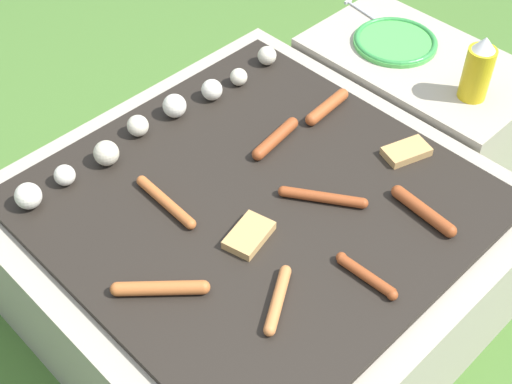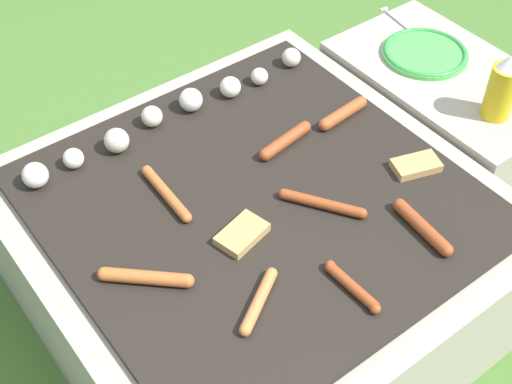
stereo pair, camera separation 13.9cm
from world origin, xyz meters
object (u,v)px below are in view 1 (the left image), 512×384
Objects in this scene: plate_colorful at (395,41)px; fork_utensil at (369,15)px; condiment_bottle at (478,70)px; sausage_front_center at (275,138)px.

plate_colorful is 0.15m from fork_utensil.
plate_colorful is at bearing 80.47° from condiment_bottle.
sausage_front_center reaches higher than fork_utensil.
fork_utensil is at bearing 18.28° from sausage_front_center.
condiment_bottle reaches higher than fork_utensil.
condiment_bottle is at bearing -99.53° from plate_colorful.
fork_utensil is at bearing 68.01° from plate_colorful.
condiment_bottle is (0.48, -0.22, 0.07)m from sausage_front_center.
sausage_front_center is 0.94× the size of condiment_bottle.
sausage_front_center reaches higher than plate_colorful.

